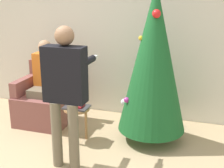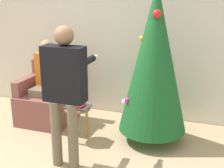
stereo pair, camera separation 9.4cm
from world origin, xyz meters
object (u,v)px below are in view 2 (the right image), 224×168
Objects in this scene: person_standing at (65,85)px; side_stool at (77,114)px; person_seated at (46,78)px; christmas_tree at (154,59)px; armchair at (48,101)px.

side_stool is (-0.15, 0.60, -0.61)m from person_standing.
person_seated reaches higher than side_stool.
side_stool is at bearing 104.10° from person_standing.
christmas_tree is 1.27m from side_stool.
side_stool is (0.72, -0.44, 0.05)m from armchair.
person_standing reaches higher than armchair.
person_seated is (0.00, -0.02, 0.38)m from armchair.
armchair is 1.94× the size of side_stool.
armchair is at bearing 90.00° from person_seated.
person_seated is 0.78× the size of person_standing.
christmas_tree is at bearing 19.32° from side_stool.
person_standing is 0.87m from side_stool.
christmas_tree is at bearing -3.63° from armchair.
person_seated is at bearing 177.16° from christmas_tree.
person_seated is at bearing 149.61° from side_stool.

